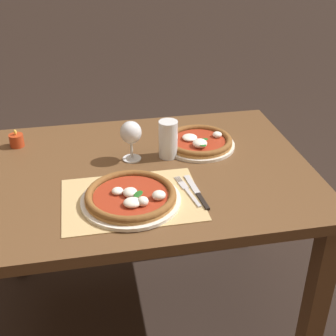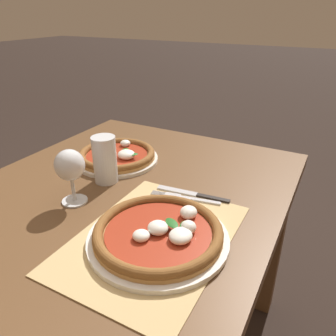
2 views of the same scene
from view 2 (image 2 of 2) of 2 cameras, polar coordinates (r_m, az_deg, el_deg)
dining_table at (r=0.98m, az=-10.42°, el=-11.61°), size 1.23×0.89×0.74m
paper_placemat at (r=0.78m, az=-2.53°, el=-12.02°), size 0.45×0.33×0.00m
pizza_near at (r=0.76m, az=-1.57°, el=-11.28°), size 0.33×0.33×0.05m
pizza_far at (r=1.15m, az=-8.86°, el=2.13°), size 0.28×0.28×0.05m
wine_glass at (r=0.90m, az=-16.70°, el=0.09°), size 0.08×0.08×0.16m
pint_glass at (r=1.00m, az=-10.92°, el=1.31°), size 0.07×0.07×0.15m
fork at (r=0.92m, az=2.93°, el=-5.19°), size 0.05×0.20×0.00m
knife at (r=0.94m, az=4.29°, el=-4.54°), size 0.04×0.22×0.01m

